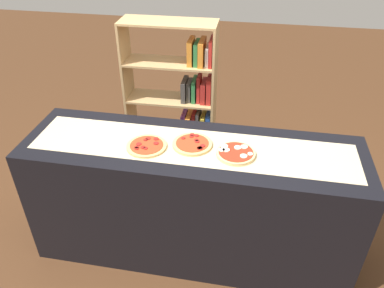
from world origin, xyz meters
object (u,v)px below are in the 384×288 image
Objects in this scene: pizza_pepperoni_1 at (192,144)px; pizza_mozzarella_2 at (236,153)px; pizza_pepperoni_0 at (147,146)px; bookshelf at (184,105)px.

pizza_mozzarella_2 is at bearing -11.19° from pizza_pepperoni_1.
pizza_pepperoni_0 is at bearing -178.37° from pizza_mozzarella_2.
bookshelf is (-0.27, 1.03, -0.29)m from pizza_pepperoni_1.
pizza_mozzarella_2 is at bearing -63.27° from bookshelf.
pizza_pepperoni_0 is at bearing -165.80° from pizza_pepperoni_1.
pizza_pepperoni_1 is 0.29m from pizza_mozzarella_2.
pizza_pepperoni_1 is at bearing 168.81° from pizza_mozzarella_2.
bookshelf is at bearing 89.16° from pizza_pepperoni_0.
pizza_pepperoni_1 is 1.05× the size of pizza_mozzarella_2.
pizza_pepperoni_0 is 0.56m from pizza_mozzarella_2.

